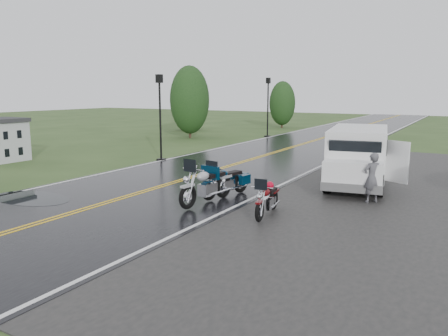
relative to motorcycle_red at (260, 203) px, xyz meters
name	(u,v)px	position (x,y,z in m)	size (l,w,h in m)	color
ground	(121,199)	(-5.17, 0.18, -0.58)	(120.00, 120.00, 0.00)	#2D471E
road	(254,159)	(-5.17, 10.18, -0.56)	(8.00, 100.00, 0.04)	black
motorcycle_red	(260,203)	(0.00, 0.00, 0.00)	(0.71, 1.96, 1.16)	#53090B
motorcycle_teal	(209,183)	(-2.42, 1.31, 0.07)	(0.80, 2.20, 1.30)	#041F34
motorcycle_silver	(188,187)	(-2.41, 0.09, 0.16)	(0.91, 2.51, 1.48)	#A6A8AE
van_white	(328,163)	(0.53, 4.41, 0.53)	(2.12, 5.64, 2.22)	white
person_at_van	(372,179)	(2.15, 3.80, 0.23)	(0.59, 0.39, 1.61)	#4C4B50
lamp_post_near_left	(160,118)	(-9.14, 7.38, 1.64)	(0.38, 0.38, 4.44)	black
lamp_post_far_left	(268,107)	(-9.33, 21.05, 1.74)	(0.40, 0.40, 4.63)	black
tree_left_mid	(190,107)	(-14.16, 17.35, 1.76)	(3.00, 3.00, 4.68)	#1E3D19
tree_left_far	(282,108)	(-11.63, 29.50, 1.35)	(2.51, 2.51, 3.86)	#1E3D19
pine_left_far	(189,101)	(-17.91, 22.77, 2.10)	(2.57, 2.57, 5.36)	#1E3D19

